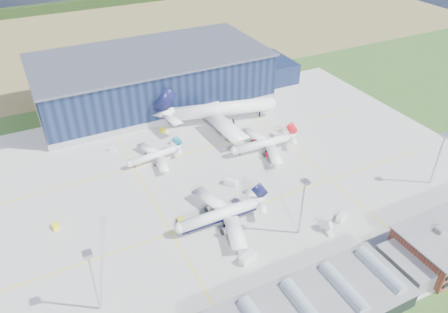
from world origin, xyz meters
TOP-DOWN VIEW (x-y plane):
  - ground at (0.00, 0.00)m, footprint 600.00×600.00m
  - apron at (0.00, 10.00)m, footprint 220.00×160.00m
  - farmland at (0.00, 220.00)m, footprint 600.00×220.00m
  - treeline at (0.00, 300.00)m, footprint 600.00×8.00m
  - hangar at (2.81, 94.80)m, footprint 145.00×62.00m
  - glass_concourse at (-6.45, -60.00)m, footprint 78.00×23.00m
  - light_mast_west at (-60.00, -30.00)m, footprint 2.60×2.60m
  - light_mast_center at (10.00, -30.00)m, footprint 2.60×2.60m
  - light_mast_east at (75.00, -30.00)m, footprint 2.60×2.60m
  - airliner_navy at (-12.76, -12.72)m, footprint 38.34×37.52m
  - airliner_red at (26.03, 22.00)m, footprint 36.70×35.99m
  - airliner_widebody at (22.52, 55.00)m, footprint 76.27×75.23m
  - airliner_regional at (-20.71, 35.94)m, footprint 30.25×29.72m
  - gse_tug_a at (-65.94, 11.43)m, footprint 2.62×3.78m
  - gse_tug_b at (-24.96, -5.91)m, footprint 2.89×3.38m
  - gse_van_a at (-12.42, -33.16)m, footprint 6.68×4.47m
  - gse_cart_a at (38.36, 30.81)m, footprint 2.80×3.63m
  - gse_van_b at (1.72, 5.77)m, footprint 5.21×5.84m
  - gse_tug_c at (-8.18, 58.62)m, footprint 2.67×3.75m
  - gse_cart_b at (-34.50, 52.71)m, footprint 4.02×3.85m
  - gse_van_c at (27.75, -31.40)m, footprint 5.16×3.88m
  - airstair at (19.31, -32.84)m, footprint 3.27×4.90m
  - car_a at (50.70, -48.00)m, footprint 3.41×1.57m
  - car_b at (63.81, -45.19)m, footprint 4.18×1.94m

SIDE VIEW (x-z plane):
  - ground at x=0.00m, z-range 0.00..0.00m
  - farmland at x=0.00m, z-range -0.01..0.01m
  - apron at x=0.00m, z-range -0.01..0.07m
  - car_a at x=50.70m, z-range 0.00..1.13m
  - gse_tug_b at x=-24.96m, z-range 0.00..1.24m
  - car_b at x=63.81m, z-range 0.00..1.33m
  - gse_cart_a at x=38.36m, z-range 0.00..1.41m
  - gse_cart_b at x=-34.50m, z-range 0.00..1.46m
  - gse_tug_a at x=-65.94m, z-range 0.00..1.46m
  - gse_tug_c at x=-8.18m, z-range 0.00..1.51m
  - gse_van_c at x=27.75m, z-range 0.00..2.23m
  - gse_van_b at x=1.72m, z-range 0.00..2.48m
  - gse_van_a at x=-12.42m, z-range 0.00..2.69m
  - airstair at x=19.31m, z-range 0.00..2.91m
  - glass_concourse at x=-6.45m, z-range -0.61..7.99m
  - treeline at x=0.00m, z-range 0.00..8.00m
  - airliner_regional at x=-20.71m, z-range 0.00..9.02m
  - airliner_red at x=26.03m, z-range 0.00..11.33m
  - airliner_navy at x=-12.76m, z-range 0.00..12.46m
  - airliner_widebody at x=22.52m, z-range 0.00..20.82m
  - hangar at x=2.81m, z-range -1.43..24.67m
  - light_mast_west at x=-60.00m, z-range 3.93..26.93m
  - light_mast_center at x=10.00m, z-range 3.93..26.93m
  - light_mast_east at x=75.00m, z-range 3.93..26.93m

